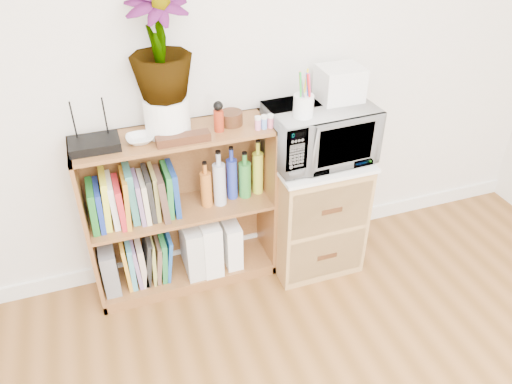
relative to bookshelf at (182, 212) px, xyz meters
name	(u,v)px	position (x,y,z in m)	size (l,w,h in m)	color
skirting_board	(237,243)	(0.35, 0.14, -0.42)	(4.00, 0.02, 0.10)	white
bookshelf	(182,212)	(0.00, 0.00, 0.00)	(1.00, 0.30, 0.95)	brown
wicker_unit	(312,211)	(0.75, -0.08, -0.12)	(0.50, 0.45, 0.70)	#9E7542
microwave	(320,133)	(0.75, -0.08, 0.39)	(0.54, 0.37, 0.30)	white
pen_cup	(303,106)	(0.62, -0.15, 0.60)	(0.10, 0.10, 0.11)	white
small_appliance	(340,84)	(0.87, -0.03, 0.63)	(0.22, 0.18, 0.17)	white
router	(94,144)	(-0.37, -0.02, 0.50)	(0.23, 0.16, 0.04)	black
white_bowl	(140,139)	(-0.17, -0.03, 0.49)	(0.13, 0.13, 0.03)	silver
plant_pot	(167,116)	(-0.02, 0.02, 0.57)	(0.22, 0.22, 0.19)	white
potted_plant	(159,44)	(-0.02, 0.02, 0.91)	(0.28, 0.28, 0.51)	#307A37
trinket_box	(183,139)	(0.03, -0.10, 0.50)	(0.26, 0.06, 0.04)	#391A0F
kokeshi_doll	(219,121)	(0.22, -0.04, 0.53)	(0.05, 0.05, 0.11)	maroon
wooden_bowl	(231,118)	(0.30, 0.01, 0.51)	(0.12, 0.12, 0.07)	#34210E
paint_jars	(264,124)	(0.44, -0.09, 0.50)	(0.10, 0.04, 0.05)	pink
file_box	(109,267)	(-0.43, 0.00, -0.27)	(0.08, 0.22, 0.27)	slate
magazine_holder_left	(192,247)	(0.04, -0.01, -0.25)	(0.10, 0.25, 0.32)	silver
magazine_holder_mid	(208,242)	(0.13, -0.01, -0.24)	(0.11, 0.27, 0.34)	white
magazine_holder_right	(230,240)	(0.26, -0.01, -0.26)	(0.09, 0.23, 0.28)	white
cookbooks	(134,197)	(-0.24, 0.00, 0.15)	(0.45, 0.20, 0.30)	#1C6C25
liquor_bottles	(241,174)	(0.34, 0.00, 0.17)	(0.44, 0.07, 0.32)	#BF6723
lower_books	(146,259)	(-0.23, 0.00, -0.27)	(0.28, 0.19, 0.29)	gold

